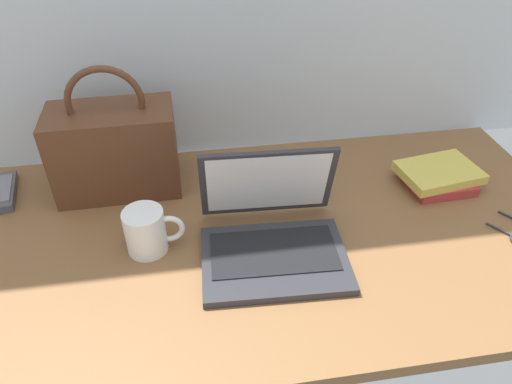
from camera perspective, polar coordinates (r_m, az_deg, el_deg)
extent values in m
cube|color=brown|center=(1.10, -1.28, -5.73)|extent=(1.60, 0.76, 0.03)
cube|color=#2D2D33|center=(1.02, 2.26, -8.15)|extent=(0.32, 0.24, 0.02)
cube|color=black|center=(1.03, 2.16, -7.14)|extent=(0.28, 0.15, 0.00)
cube|color=#2D2D33|center=(1.06, 1.37, 1.14)|extent=(0.30, 0.08, 0.20)
cube|color=white|center=(1.05, 1.41, 1.02)|extent=(0.27, 0.06, 0.17)
cylinder|color=white|center=(1.05, -13.17, -4.61)|extent=(0.09, 0.09, 0.10)
torus|color=white|center=(1.05, -10.44, -4.37)|extent=(0.07, 0.01, 0.07)
cylinder|color=brown|center=(1.02, -13.52, -2.71)|extent=(0.08, 0.08, 0.00)
cube|color=#4C4C51|center=(1.36, -27.89, 0.02)|extent=(0.07, 0.17, 0.02)
cube|color=slate|center=(1.35, -28.04, 0.45)|extent=(0.05, 0.12, 0.00)
cube|color=#4C4C51|center=(1.25, 5.83, 1.60)|extent=(0.09, 0.17, 0.02)
cube|color=slate|center=(1.25, 5.86, 2.07)|extent=(0.07, 0.12, 0.00)
cube|color=#333338|center=(1.24, 27.17, -4.01)|extent=(0.04, 0.05, 0.00)
cube|color=#333338|center=(1.29, 28.31, -2.67)|extent=(0.04, 0.05, 0.00)
cube|color=#59331E|center=(1.23, -16.56, 4.78)|extent=(0.30, 0.16, 0.22)
torus|color=#59331E|center=(1.17, -17.67, 10.18)|extent=(0.18, 0.02, 0.18)
cube|color=#B23333|center=(1.33, 20.92, 1.35)|extent=(0.16, 0.15, 0.03)
cube|color=#D8BF4C|center=(1.31, 21.15, 2.24)|extent=(0.22, 0.17, 0.02)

